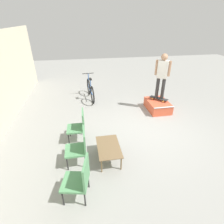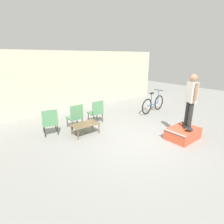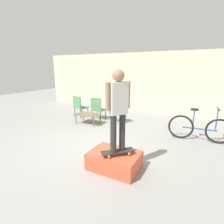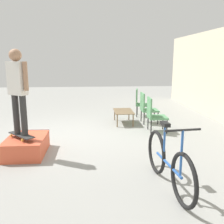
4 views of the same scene
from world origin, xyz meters
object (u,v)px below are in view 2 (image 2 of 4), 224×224
object	(u,v)px
coffee_table	(85,125)
patio_chair_left	(50,121)
person_skater	(191,96)
skate_ramp_box	(183,133)
skateboard_on_ramp	(187,126)
patio_chair_center	(76,116)
patio_chair_right	(96,111)
bicycle	(153,104)

from	to	relation	value
coffee_table	patio_chair_left	world-z (taller)	patio_chair_left
person_skater	patio_chair_left	world-z (taller)	person_skater
skate_ramp_box	patio_chair_left	world-z (taller)	patio_chair_left
coffee_table	skate_ramp_box	bearing A→B (deg)	-44.59
skateboard_on_ramp	patio_chair_center	world-z (taller)	patio_chair_center
skateboard_on_ramp	coffee_table	xyz separation A→B (m)	(-2.56, 2.47, -0.10)
person_skater	coffee_table	world-z (taller)	person_skater
patio_chair_center	patio_chair_right	xyz separation A→B (m)	(0.98, 0.00, 0.00)
skate_ramp_box	patio_chair_center	bearing A→B (deg)	127.83
skateboard_on_ramp	patio_chair_right	xyz separation A→B (m)	(-1.57, 3.21, 0.06)
patio_chair_left	coffee_table	bearing A→B (deg)	155.90
coffee_table	bicycle	distance (m)	4.09
bicycle	patio_chair_left	bearing A→B (deg)	168.51
skate_ramp_box	bicycle	size ratio (longest dim) A/B	0.61
patio_chair_center	patio_chair_right	distance (m)	0.98
person_skater	patio_chair_center	distance (m)	4.22
person_skater	patio_chair_center	xyz separation A→B (m)	(-2.56, 3.21, -0.98)
coffee_table	patio_chair_right	bearing A→B (deg)	36.91
patio_chair_left	patio_chair_right	distance (m)	1.99
patio_chair_center	coffee_table	bearing A→B (deg)	89.15
patio_chair_right	person_skater	bearing A→B (deg)	117.75
skateboard_on_ramp	person_skater	size ratio (longest dim) A/B	0.39
person_skater	coffee_table	distance (m)	3.73
patio_chair_center	skate_ramp_box	bearing A→B (deg)	127.08
patio_chair_center	person_skater	bearing A→B (deg)	127.79
skateboard_on_ramp	person_skater	bearing A→B (deg)	1.14
skate_ramp_box	patio_chair_left	size ratio (longest dim) A/B	1.16
coffee_table	bicycle	xyz separation A→B (m)	(4.09, 0.20, 0.05)
skate_ramp_box	skateboard_on_ramp	world-z (taller)	skateboard_on_ramp
person_skater	patio_chair_center	world-z (taller)	person_skater
patio_chair_left	bicycle	world-z (taller)	bicycle
skate_ramp_box	coffee_table	xyz separation A→B (m)	(-2.45, 2.41, 0.17)
person_skater	bicycle	xyz separation A→B (m)	(1.53, 2.67, -1.09)
skate_ramp_box	coffee_table	size ratio (longest dim) A/B	1.17
skate_ramp_box	coffee_table	distance (m)	3.44
skateboard_on_ramp	skate_ramp_box	bearing A→B (deg)	108.26
skate_ramp_box	skateboard_on_ramp	bearing A→B (deg)	-27.88
bicycle	patio_chair_center	bearing A→B (deg)	167.06
skate_ramp_box	skateboard_on_ramp	distance (m)	0.30
skateboard_on_ramp	patio_chair_center	xyz separation A→B (m)	(-2.56, 3.21, 0.06)
skateboard_on_ramp	patio_chair_left	distance (m)	4.80
patio_chair_right	bicycle	world-z (taller)	bicycle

